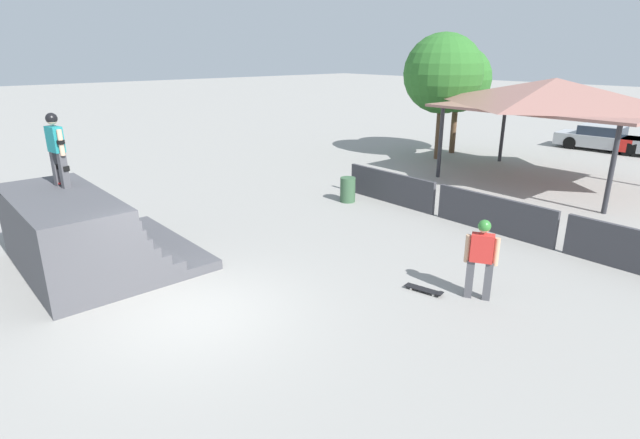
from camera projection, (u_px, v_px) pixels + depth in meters
ground_plane at (196, 314)px, 9.88m from camera, size 160.00×160.00×0.00m
quarter_pipe_ramp at (81, 236)px, 11.70m from camera, size 4.40×3.72×1.85m
skater_on_deck at (56, 145)px, 11.62m from camera, size 0.75×0.30×1.75m
skateboard_on_deck at (61, 181)px, 12.27m from camera, size 0.86×0.31×0.09m
bystander_walking at (482, 253)px, 10.19m from camera, size 0.64×0.43×1.73m
skateboard_on_ground at (425, 290)px, 10.74m from camera, size 0.87×0.38×0.09m
barrier_fence at (493, 214)px, 14.20m from camera, size 11.44×0.12×1.05m
pavilion_shelter at (554, 94)px, 18.68m from camera, size 7.60×5.62×3.99m
tree_beside_pavilion at (443, 74)px, 22.86m from camera, size 3.62×3.62×5.77m
tree_far_back at (458, 79)px, 24.38m from camera, size 3.22×3.22×5.26m
trash_bin at (348, 190)px, 17.10m from camera, size 0.52×0.52×0.85m
parked_car_silver at (603, 139)px, 26.00m from camera, size 4.59×2.10×1.27m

